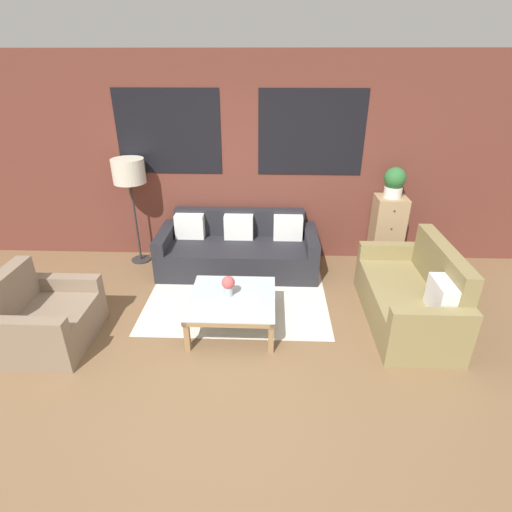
% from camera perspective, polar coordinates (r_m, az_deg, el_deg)
% --- Properties ---
extents(ground_plane, '(16.00, 16.00, 0.00)m').
position_cam_1_polar(ground_plane, '(4.09, -4.50, -14.81)').
color(ground_plane, brown).
extents(wall_back_brick, '(8.40, 0.09, 2.80)m').
position_cam_1_polar(wall_back_brick, '(5.65, -2.26, 13.35)').
color(wall_back_brick, brown).
rests_on(wall_back_brick, ground_plane).
extents(rug, '(2.21, 1.70, 0.00)m').
position_cam_1_polar(rug, '(5.05, -2.68, -5.78)').
color(rug, silver).
rests_on(rug, ground_plane).
extents(couch_dark, '(2.16, 0.88, 0.78)m').
position_cam_1_polar(couch_dark, '(5.57, -2.55, 0.85)').
color(couch_dark, '#232328').
rests_on(couch_dark, ground_plane).
extents(settee_vintage, '(0.80, 1.61, 0.92)m').
position_cam_1_polar(settee_vintage, '(4.77, 21.30, -5.53)').
color(settee_vintage, olive).
rests_on(settee_vintage, ground_plane).
extents(armchair_corner, '(0.80, 0.95, 0.84)m').
position_cam_1_polar(armchair_corner, '(4.69, -27.76, -8.01)').
color(armchair_corner, '#84705B').
rests_on(armchair_corner, ground_plane).
extents(coffee_table, '(0.93, 0.93, 0.37)m').
position_cam_1_polar(coffee_table, '(4.37, -3.40, -6.47)').
color(coffee_table, silver).
rests_on(coffee_table, ground_plane).
extents(floor_lamp, '(0.43, 0.43, 1.50)m').
position_cam_1_polar(floor_lamp, '(5.71, -17.68, 11.08)').
color(floor_lamp, '#2D2D2D').
rests_on(floor_lamp, ground_plane).
extents(drawer_cabinet, '(0.41, 0.40, 1.01)m').
position_cam_1_polar(drawer_cabinet, '(5.89, 18.15, 3.33)').
color(drawer_cabinet, tan).
rests_on(drawer_cabinet, ground_plane).
extents(potted_plant, '(0.28, 0.28, 0.40)m').
position_cam_1_polar(potted_plant, '(5.66, 19.18, 10.00)').
color(potted_plant, silver).
rests_on(potted_plant, drawer_cabinet).
extents(flower_vase, '(0.14, 0.14, 0.23)m').
position_cam_1_polar(flower_vase, '(4.31, -3.98, -4.11)').
color(flower_vase, '#ADBCC6').
rests_on(flower_vase, coffee_table).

